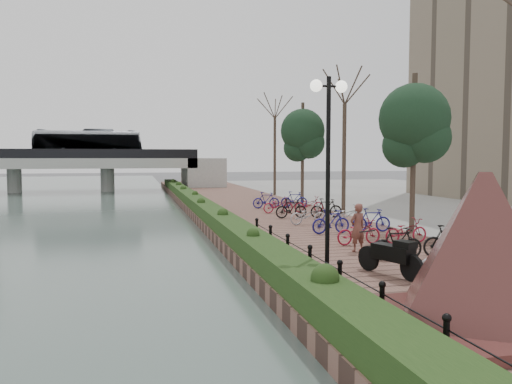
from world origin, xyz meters
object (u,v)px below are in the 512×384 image
object	(u,v)px
lamppost	(328,134)
pedestrian	(357,228)
granite_monument	(483,249)
motorcycle	(389,254)

from	to	relation	value
lamppost	pedestrian	distance (m)	4.52
granite_monument	pedestrian	distance (m)	7.35
lamppost	pedestrian	size ratio (longest dim) A/B	3.27
pedestrian	granite_monument	bearing A→B (deg)	67.71
granite_monument	pedestrian	bearing A→B (deg)	82.73
pedestrian	motorcycle	bearing A→B (deg)	63.94
motorcycle	pedestrian	world-z (taller)	pedestrian
granite_monument	pedestrian	size ratio (longest dim) A/B	2.86
granite_monument	motorcycle	bearing A→B (deg)	85.97
lamppost	motorcycle	bearing A→B (deg)	-22.66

